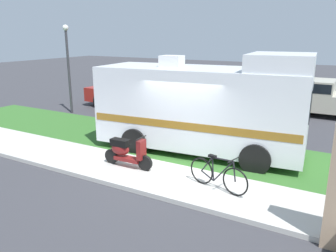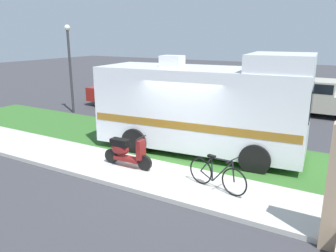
{
  "view_description": "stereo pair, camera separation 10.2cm",
  "coord_description": "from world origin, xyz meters",
  "px_view_note": "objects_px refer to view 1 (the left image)",
  "views": [
    {
      "loc": [
        4.48,
        -8.46,
        3.86
      ],
      "look_at": [
        -0.48,
        0.3,
        1.1
      ],
      "focal_mm": 35.81,
      "sensor_mm": 36.0,
      "label": 1
    },
    {
      "loc": [
        4.57,
        -8.41,
        3.86
      ],
      "look_at": [
        -0.48,
        0.3,
        1.1
      ],
      "focal_mm": 35.81,
      "sensor_mm": 36.0,
      "label": 2
    }
  ],
  "objects_px": {
    "pickup_truck_near": "(142,91)",
    "street_lamp_post": "(68,61)",
    "scooter": "(126,151)",
    "motorhome_rv": "(203,106)",
    "pickup_truck_far": "(328,97)",
    "bicycle": "(218,175)"
  },
  "relations": [
    {
      "from": "pickup_truck_near",
      "to": "bicycle",
      "type": "bearing_deg",
      "value": -45.53
    },
    {
      "from": "pickup_truck_near",
      "to": "street_lamp_post",
      "type": "xyz_separation_m",
      "value": [
        -2.65,
        -2.45,
        1.65
      ]
    },
    {
      "from": "bicycle",
      "to": "street_lamp_post",
      "type": "height_order",
      "value": "street_lamp_post"
    },
    {
      "from": "bicycle",
      "to": "pickup_truck_far",
      "type": "distance_m",
      "value": 10.59
    },
    {
      "from": "scooter",
      "to": "pickup_truck_near",
      "type": "distance_m",
      "value": 8.3
    },
    {
      "from": "motorhome_rv",
      "to": "bicycle",
      "type": "bearing_deg",
      "value": -58.84
    },
    {
      "from": "pickup_truck_near",
      "to": "pickup_truck_far",
      "type": "bearing_deg",
      "value": 20.44
    },
    {
      "from": "pickup_truck_near",
      "to": "street_lamp_post",
      "type": "distance_m",
      "value": 3.97
    },
    {
      "from": "scooter",
      "to": "street_lamp_post",
      "type": "relative_size",
      "value": 0.38
    },
    {
      "from": "motorhome_rv",
      "to": "pickup_truck_near",
      "type": "height_order",
      "value": "motorhome_rv"
    },
    {
      "from": "scooter",
      "to": "pickup_truck_far",
      "type": "height_order",
      "value": "pickup_truck_far"
    },
    {
      "from": "pickup_truck_far",
      "to": "street_lamp_post",
      "type": "bearing_deg",
      "value": -153.33
    },
    {
      "from": "bicycle",
      "to": "pickup_truck_near",
      "type": "xyz_separation_m",
      "value": [
        -7.11,
        7.24,
        0.45
      ]
    },
    {
      "from": "scooter",
      "to": "motorhome_rv",
      "type": "bearing_deg",
      "value": 62.57
    },
    {
      "from": "motorhome_rv",
      "to": "bicycle",
      "type": "relative_size",
      "value": 4.12
    },
    {
      "from": "motorhome_rv",
      "to": "street_lamp_post",
      "type": "bearing_deg",
      "value": 165.13
    },
    {
      "from": "bicycle",
      "to": "pickup_truck_far",
      "type": "relative_size",
      "value": 0.3
    },
    {
      "from": "motorhome_rv",
      "to": "pickup_truck_far",
      "type": "xyz_separation_m",
      "value": [
        3.14,
        7.85,
        -0.65
      ]
    },
    {
      "from": "scooter",
      "to": "street_lamp_post",
      "type": "height_order",
      "value": "street_lamp_post"
    },
    {
      "from": "scooter",
      "to": "street_lamp_post",
      "type": "bearing_deg",
      "value": 145.74
    },
    {
      "from": "scooter",
      "to": "bicycle",
      "type": "distance_m",
      "value": 2.89
    },
    {
      "from": "pickup_truck_far",
      "to": "pickup_truck_near",
      "type": "bearing_deg",
      "value": -159.56
    }
  ]
}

